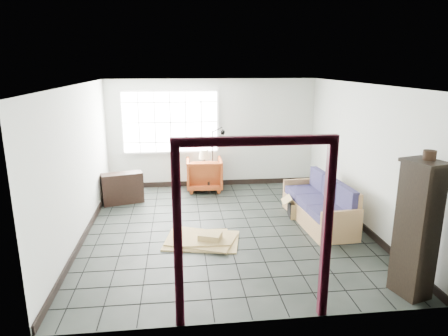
{
  "coord_description": "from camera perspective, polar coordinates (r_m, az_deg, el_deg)",
  "views": [
    {
      "loc": [
        -0.8,
        -6.77,
        2.94
      ],
      "look_at": [
        0.0,
        0.3,
        1.07
      ],
      "focal_mm": 32.0,
      "sensor_mm": 36.0,
      "label": 1
    }
  ],
  "objects": [
    {
      "name": "ground",
      "position": [
        7.42,
        0.24,
        -8.63
      ],
      "size": [
        5.5,
        5.5,
        0.0
      ],
      "primitive_type": "plane",
      "color": "black",
      "rests_on": "ground"
    },
    {
      "name": "room_shell",
      "position": [
        6.96,
        0.23,
        4.27
      ],
      "size": [
        5.02,
        5.52,
        2.61
      ],
      "color": "silver",
      "rests_on": "ground"
    },
    {
      "name": "window_panel",
      "position": [
        9.57,
        -7.67,
        6.51
      ],
      "size": [
        2.32,
        0.08,
        1.52
      ],
      "color": "silver",
      "rests_on": "ground"
    },
    {
      "name": "doorway_trim",
      "position": [
        4.43,
        4.37,
        -5.93
      ],
      "size": [
        1.8,
        0.08,
        2.2
      ],
      "color": "#3A0D19",
      "rests_on": "ground"
    },
    {
      "name": "futon_sofa",
      "position": [
        7.81,
        13.72,
        -5.39
      ],
      "size": [
        0.87,
        2.0,
        0.87
      ],
      "rotation": [
        0.0,
        0.0,
        0.07
      ],
      "color": "olive",
      "rests_on": "ground"
    },
    {
      "name": "armchair",
      "position": [
        9.53,
        -2.85,
        -0.63
      ],
      "size": [
        0.85,
        0.79,
        0.85
      ],
      "primitive_type": "imported",
      "rotation": [
        0.0,
        0.0,
        3.12
      ],
      "color": "#9B4B16",
      "rests_on": "ground"
    },
    {
      "name": "side_table",
      "position": [
        9.47,
        -3.24,
        -0.45
      ],
      "size": [
        0.63,
        0.63,
        0.57
      ],
      "rotation": [
        0.0,
        0.0,
        -0.24
      ],
      "color": "black",
      "rests_on": "ground"
    },
    {
      "name": "table_lamp",
      "position": [
        9.37,
        -2.84,
        1.86
      ],
      "size": [
        0.29,
        0.29,
        0.42
      ],
      "rotation": [
        0.0,
        0.0,
        -0.07
      ],
      "color": "black",
      "rests_on": "side_table"
    },
    {
      "name": "projector",
      "position": [
        9.46,
        -2.85,
        0.46
      ],
      "size": [
        0.33,
        0.3,
        0.1
      ],
      "rotation": [
        0.0,
        0.0,
        -0.43
      ],
      "color": "silver",
      "rests_on": "side_table"
    },
    {
      "name": "floor_lamp",
      "position": [
        9.43,
        -0.96,
        1.64
      ],
      "size": [
        0.43,
        0.26,
        1.52
      ],
      "rotation": [
        0.0,
        0.0,
        0.12
      ],
      "color": "black",
      "rests_on": "ground"
    },
    {
      "name": "console_shelf",
      "position": [
        8.91,
        -14.3,
        -2.79
      ],
      "size": [
        0.92,
        0.56,
        0.67
      ],
      "rotation": [
        0.0,
        0.0,
        0.29
      ],
      "color": "black",
      "rests_on": "ground"
    },
    {
      "name": "tall_shelf",
      "position": [
        5.65,
        25.83,
        -7.8
      ],
      "size": [
        0.5,
        0.57,
        1.81
      ],
      "rotation": [
        0.0,
        0.0,
        0.27
      ],
      "color": "black",
      "rests_on": "ground"
    },
    {
      "name": "pot",
      "position": [
        5.44,
        27.3,
        1.64
      ],
      "size": [
        0.2,
        0.2,
        0.12
      ],
      "rotation": [
        0.0,
        0.0,
        0.37
      ],
      "color": "black",
      "rests_on": "tall_shelf"
    },
    {
      "name": "open_box",
      "position": [
        8.07,
        10.87,
        -5.8
      ],
      "size": [
        0.77,
        0.42,
        0.42
      ],
      "rotation": [
        0.0,
        0.0,
        -0.09
      ],
      "color": "#A88551",
      "rests_on": "ground"
    },
    {
      "name": "cardboard_pile",
      "position": [
        6.9,
        -3.01,
        -10.1
      ],
      "size": [
        1.38,
        1.15,
        0.18
      ],
      "rotation": [
        0.0,
        0.0,
        -0.25
      ],
      "color": "#A88551",
      "rests_on": "ground"
    }
  ]
}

